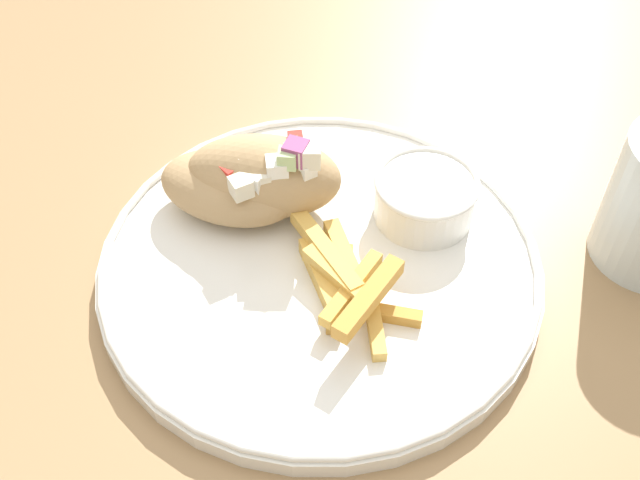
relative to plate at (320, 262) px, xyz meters
The scene contains 6 objects.
table 0.07m from the plate, 153.24° to the right, with size 1.52×1.52×0.71m.
plate is the anchor object (origin of this frame).
pita_sandwich_near 0.09m from the plate, behind, with size 0.12×0.10×0.06m.
pita_sandwich_far 0.08m from the plate, 167.45° to the left, with size 0.13×0.12×0.07m.
fries_pile 0.04m from the plate, 20.75° to the right, with size 0.12×0.09×0.03m.
sauce_ramekin 0.09m from the plate, 68.93° to the left, with size 0.08×0.08×0.04m.
Camera 1 is at (0.25, -0.26, 1.14)m, focal length 42.00 mm.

